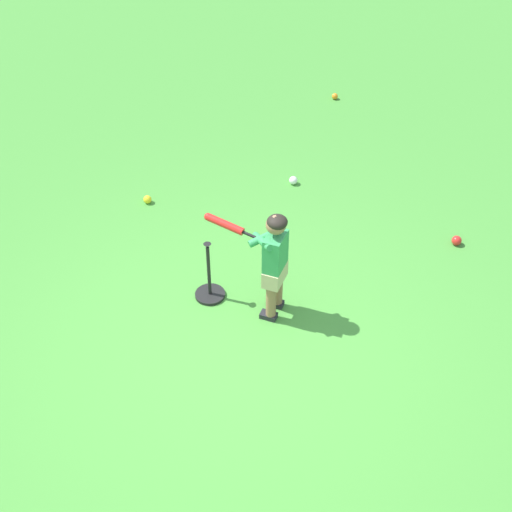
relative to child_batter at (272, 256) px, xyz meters
The scene contains 7 objects.
ground_plane 0.89m from the child_batter, 155.72° to the right, with size 40.00×40.00×0.00m, color #479338.
child_batter is the anchor object (origin of this frame).
play_ball_far_left 2.16m from the child_batter, 49.14° to the left, with size 0.10×0.10×0.10m, color white.
play_ball_by_bucket 2.22m from the child_batter, 95.18° to the left, with size 0.09×0.09×0.09m, color yellow.
play_ball_midfield 2.20m from the child_batter, ahead, with size 0.10×0.10×0.10m, color red.
play_ball_near_batter 4.25m from the child_batter, 44.25° to the left, with size 0.08×0.08×0.08m, color orange.
batting_tee 0.81m from the child_batter, 127.43° to the left, with size 0.28×0.28×0.62m.
Camera 1 is at (-2.01, -3.47, 4.44)m, focal length 48.92 mm.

